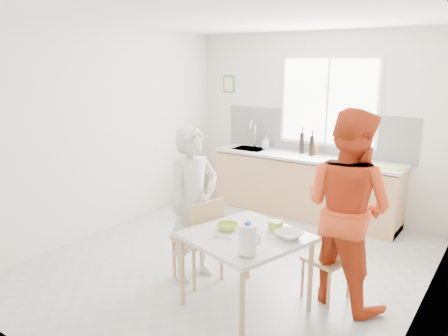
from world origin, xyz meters
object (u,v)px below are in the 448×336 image
(milk_jug, at_px, (248,238))
(person_white, at_px, (194,204))
(bowl_white, at_px, (289,235))
(bowl_green, at_px, (228,227))
(chair_far, at_px, (331,253))
(dining_table, at_px, (246,243))
(wine_bottle_a, at_px, (302,143))
(chair_left, at_px, (201,236))
(person_red, at_px, (347,208))
(wine_bottle_b, at_px, (312,146))

(milk_jug, bearing_deg, person_white, 166.14)
(bowl_white, bearing_deg, bowl_green, -164.56)
(chair_far, bearing_deg, dining_table, -113.35)
(wine_bottle_a, bearing_deg, person_white, -90.32)
(chair_left, relative_size, milk_jug, 3.39)
(person_white, height_order, bowl_white, person_white)
(chair_left, relative_size, person_red, 0.49)
(chair_far, relative_size, bowl_green, 4.09)
(bowl_green, relative_size, milk_jug, 0.73)
(dining_table, distance_m, person_red, 1.00)
(dining_table, relative_size, wine_bottle_a, 3.68)
(milk_jug, xyz_separation_m, wine_bottle_a, (-1.00, 3.15, 0.20))
(chair_left, relative_size, wine_bottle_b, 3.04)
(dining_table, xyz_separation_m, chair_left, (-0.66, 0.18, -0.16))
(person_red, distance_m, wine_bottle_b, 2.41)
(bowl_white, height_order, milk_jug, milk_jug)
(chair_left, distance_m, chair_far, 1.31)
(bowl_white, distance_m, wine_bottle_a, 2.88)
(milk_jug, relative_size, wine_bottle_a, 0.84)
(chair_far, bearing_deg, person_white, -144.96)
(chair_far, height_order, milk_jug, milk_jug)
(person_white, bearing_deg, wine_bottle_b, 10.80)
(chair_left, bearing_deg, bowl_white, 104.30)
(dining_table, bearing_deg, bowl_green, 178.51)
(chair_far, relative_size, person_white, 0.49)
(person_red, bearing_deg, milk_jug, 81.75)
(bowl_green, bearing_deg, bowl_white, 15.44)
(chair_left, relative_size, bowl_green, 4.65)
(dining_table, xyz_separation_m, wine_bottle_a, (-0.76, 2.80, 0.42))
(dining_table, relative_size, bowl_green, 6.01)
(chair_far, xyz_separation_m, wine_bottle_b, (-1.12, 2.04, 0.63))
(bowl_white, xyz_separation_m, wine_bottle_b, (-0.93, 2.56, 0.30))
(chair_left, xyz_separation_m, person_white, (-0.12, 0.03, 0.32))
(dining_table, distance_m, bowl_white, 0.40)
(person_white, xyz_separation_m, bowl_green, (0.57, -0.21, -0.05))
(bowl_white, relative_size, wine_bottle_b, 0.80)
(dining_table, height_order, person_red, person_red)
(person_red, bearing_deg, bowl_white, 72.35)
(wine_bottle_b, bearing_deg, person_white, -94.73)
(dining_table, xyz_separation_m, bowl_green, (-0.21, 0.01, 0.11))
(bowl_green, bearing_deg, person_red, 36.62)
(wine_bottle_a, bearing_deg, bowl_white, -67.01)
(wine_bottle_b, bearing_deg, chair_left, -91.96)
(person_red, height_order, wine_bottle_a, person_red)
(bowl_green, relative_size, bowl_white, 0.81)
(chair_left, bearing_deg, wine_bottle_a, -162.15)
(person_white, distance_m, wine_bottle_a, 2.59)
(person_white, relative_size, milk_jug, 6.09)
(chair_left, height_order, chair_far, chair_left)
(milk_jug, bearing_deg, bowl_white, 92.59)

